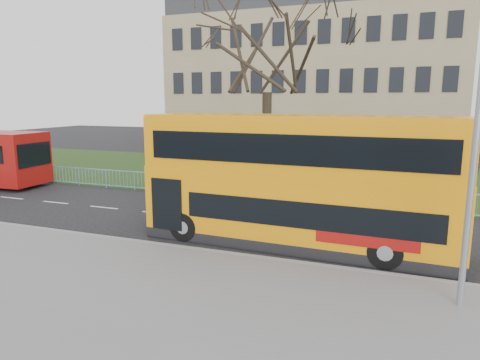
# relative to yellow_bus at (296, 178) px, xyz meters

# --- Properties ---
(ground) EXTENTS (120.00, 120.00, 0.00)m
(ground) POSITION_rel_yellow_bus_xyz_m (-1.01, -0.39, -2.46)
(ground) COLOR black
(ground) RESTS_ON ground
(pavement) EXTENTS (80.00, 10.50, 0.12)m
(pavement) POSITION_rel_yellow_bus_xyz_m (-1.01, -7.14, -2.40)
(pavement) COLOR slate
(pavement) RESTS_ON ground
(kerb) EXTENTS (80.00, 0.20, 0.14)m
(kerb) POSITION_rel_yellow_bus_xyz_m (-1.01, -1.94, -2.39)
(kerb) COLOR gray
(kerb) RESTS_ON ground
(grass_verge) EXTENTS (80.00, 15.40, 0.08)m
(grass_verge) POSITION_rel_yellow_bus_xyz_m (-1.01, 13.91, -2.42)
(grass_verge) COLOR #213613
(grass_verge) RESTS_ON ground
(guard_railing) EXTENTS (40.00, 0.12, 1.10)m
(guard_railing) POSITION_rel_yellow_bus_xyz_m (-1.01, 6.21, -1.91)
(guard_railing) COLOR #71A5CA
(guard_railing) RESTS_ON ground
(bare_tree) EXTENTS (9.25, 9.25, 13.21)m
(bare_tree) POSITION_rel_yellow_bus_xyz_m (-4.01, 9.61, 4.22)
(bare_tree) COLOR black
(bare_tree) RESTS_ON grass_verge
(civic_building) EXTENTS (30.00, 15.00, 14.00)m
(civic_building) POSITION_rel_yellow_bus_xyz_m (-6.01, 34.61, 4.54)
(civic_building) COLOR #8D7D59
(civic_building) RESTS_ON ground
(yellow_bus) EXTENTS (11.04, 3.00, 4.59)m
(yellow_bus) POSITION_rel_yellow_bus_xyz_m (0.00, 0.00, 0.00)
(yellow_bus) COLOR orange
(yellow_bus) RESTS_ON ground
(street_lamp) EXTENTS (1.67, 0.33, 7.86)m
(street_lamp) POSITION_rel_yellow_bus_xyz_m (4.89, -3.38, 1.97)
(street_lamp) COLOR gray
(street_lamp) RESTS_ON pavement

